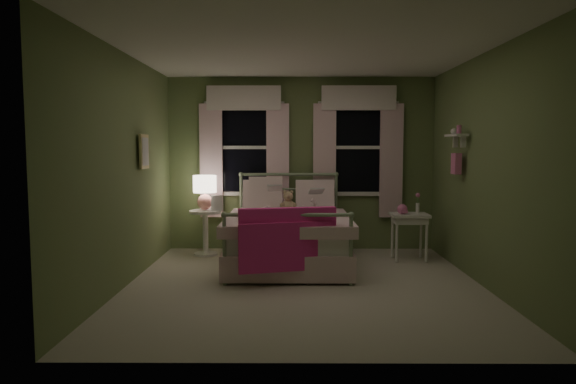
{
  "coord_description": "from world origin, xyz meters",
  "views": [
    {
      "loc": [
        -0.15,
        -5.68,
        1.55
      ],
      "look_at": [
        -0.19,
        0.65,
        1.0
      ],
      "focal_mm": 32.0,
      "sensor_mm": 36.0,
      "label": 1
    }
  ],
  "objects_px": {
    "child_right": "(308,192)",
    "nightstand_right": "(409,221)",
    "nightstand_left": "(205,226)",
    "table_lamp": "(205,189)",
    "bed": "(288,237)",
    "teddy_bear": "(288,203)",
    "child_left": "(268,191)"
  },
  "relations": [
    {
      "from": "child_left",
      "to": "teddy_bear",
      "type": "relative_size",
      "value": 2.43
    },
    {
      "from": "nightstand_right",
      "to": "bed",
      "type": "bearing_deg",
      "value": -170.25
    },
    {
      "from": "bed",
      "to": "nightstand_right",
      "type": "bearing_deg",
      "value": 9.75
    },
    {
      "from": "nightstand_left",
      "to": "table_lamp",
      "type": "xyz_separation_m",
      "value": [
        0.0,
        -0.0,
        0.54
      ]
    },
    {
      "from": "teddy_bear",
      "to": "child_left",
      "type": "bearing_deg",
      "value": 150.5
    },
    {
      "from": "nightstand_right",
      "to": "table_lamp",
      "type": "bearing_deg",
      "value": 172.87
    },
    {
      "from": "child_right",
      "to": "nightstand_left",
      "type": "xyz_separation_m",
      "value": [
        -1.48,
        0.21,
        -0.51
      ]
    },
    {
      "from": "teddy_bear",
      "to": "nightstand_right",
      "type": "xyz_separation_m",
      "value": [
        1.66,
        0.01,
        -0.24
      ]
    },
    {
      "from": "nightstand_right",
      "to": "child_right",
      "type": "bearing_deg",
      "value": 173.89
    },
    {
      "from": "teddy_bear",
      "to": "nightstand_left",
      "type": "relative_size",
      "value": 0.48
    },
    {
      "from": "bed",
      "to": "nightstand_right",
      "type": "relative_size",
      "value": 3.18
    },
    {
      "from": "child_left",
      "to": "child_right",
      "type": "height_order",
      "value": "child_left"
    },
    {
      "from": "child_right",
      "to": "nightstand_right",
      "type": "height_order",
      "value": "child_right"
    },
    {
      "from": "teddy_bear",
      "to": "table_lamp",
      "type": "bearing_deg",
      "value": 162.91
    },
    {
      "from": "child_left",
      "to": "nightstand_left",
      "type": "distance_m",
      "value": 1.08
    },
    {
      "from": "bed",
      "to": "table_lamp",
      "type": "height_order",
      "value": "bed"
    },
    {
      "from": "bed",
      "to": "table_lamp",
      "type": "bearing_deg",
      "value": 151.68
    },
    {
      "from": "nightstand_left",
      "to": "table_lamp",
      "type": "bearing_deg",
      "value": -90.0
    },
    {
      "from": "child_left",
      "to": "table_lamp",
      "type": "height_order",
      "value": "child_left"
    },
    {
      "from": "bed",
      "to": "nightstand_left",
      "type": "distance_m",
      "value": 1.36
    },
    {
      "from": "nightstand_left",
      "to": "bed",
      "type": "bearing_deg",
      "value": -28.32
    },
    {
      "from": "teddy_bear",
      "to": "nightstand_left",
      "type": "height_order",
      "value": "teddy_bear"
    },
    {
      "from": "child_left",
      "to": "nightstand_right",
      "type": "height_order",
      "value": "child_left"
    },
    {
      "from": "child_right",
      "to": "child_left",
      "type": "bearing_deg",
      "value": 16.03
    },
    {
      "from": "child_right",
      "to": "nightstand_right",
      "type": "relative_size",
      "value": 1.13
    },
    {
      "from": "nightstand_left",
      "to": "child_left",
      "type": "bearing_deg",
      "value": -12.88
    },
    {
      "from": "child_left",
      "to": "nightstand_left",
      "type": "height_order",
      "value": "child_left"
    },
    {
      "from": "child_left",
      "to": "table_lamp",
      "type": "xyz_separation_m",
      "value": [
        -0.92,
        0.21,
        0.01
      ]
    },
    {
      "from": "child_right",
      "to": "nightstand_right",
      "type": "distance_m",
      "value": 1.44
    },
    {
      "from": "child_right",
      "to": "teddy_bear",
      "type": "xyz_separation_m",
      "value": [
        -0.28,
        -0.16,
        -0.14
      ]
    },
    {
      "from": "nightstand_left",
      "to": "table_lamp",
      "type": "relative_size",
      "value": 1.32
    },
    {
      "from": "child_left",
      "to": "nightstand_right",
      "type": "xyz_separation_m",
      "value": [
        1.94,
        -0.15,
        -0.4
      ]
    }
  ]
}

